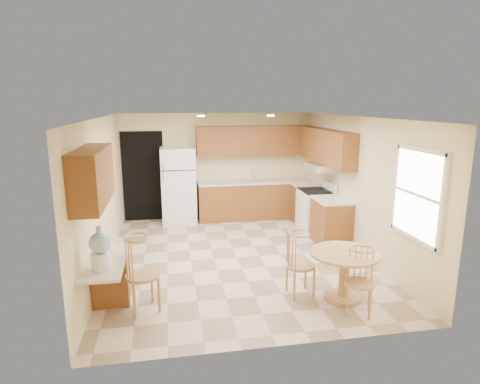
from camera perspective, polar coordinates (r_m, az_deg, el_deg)
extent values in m
plane|color=beige|center=(7.35, -0.45, -9.28)|extent=(5.50, 5.50, 0.00)
cube|color=white|center=(6.82, -0.49, 10.58)|extent=(4.50, 5.50, 0.02)
cube|color=beige|center=(9.66, -3.22, 3.73)|extent=(4.50, 0.02, 2.50)
cube|color=beige|center=(4.40, 5.63, -7.33)|extent=(4.50, 0.02, 2.50)
cube|color=beige|center=(6.98, -19.01, -0.44)|extent=(0.02, 5.50, 2.50)
cube|color=beige|center=(7.68, 16.32, 0.90)|extent=(0.02, 5.50, 2.50)
cube|color=black|center=(9.63, -13.60, 2.15)|extent=(0.90, 0.02, 2.10)
cube|color=brown|center=(9.67, 2.21, -1.18)|extent=(2.75, 0.60, 0.87)
cube|color=beige|center=(9.57, 2.23, 1.47)|extent=(2.75, 0.63, 0.04)
cube|color=brown|center=(9.41, 9.40, -1.74)|extent=(0.60, 0.59, 0.87)
cube|color=beige|center=(9.31, 9.50, 0.98)|extent=(0.63, 0.59, 0.04)
cube|color=brown|center=(8.10, 12.81, -4.25)|extent=(0.60, 0.80, 0.87)
cube|color=beige|center=(7.99, 12.97, -1.12)|extent=(0.63, 0.80, 0.04)
cube|color=brown|center=(9.57, 2.11, 7.27)|extent=(2.75, 0.33, 0.70)
cube|color=brown|center=(8.61, 12.02, 6.41)|extent=(0.33, 2.42, 0.70)
cube|color=brown|center=(5.28, -20.24, 2.08)|extent=(0.33, 1.40, 0.70)
cube|color=silver|center=(9.57, 2.09, 1.59)|extent=(0.78, 0.44, 0.01)
cube|color=silver|center=(8.61, 11.44, 3.54)|extent=(0.50, 0.76, 0.14)
cube|color=brown|center=(5.97, -17.85, -11.58)|extent=(0.48, 0.42, 0.72)
cube|color=beige|center=(5.47, -18.64, -9.46)|extent=(0.50, 1.20, 0.04)
cube|color=white|center=(6.06, 24.00, -0.34)|extent=(0.05, 1.00, 1.20)
cube|color=white|center=(5.96, 24.46, 5.47)|extent=(0.05, 1.10, 0.06)
cube|color=white|center=(6.21, 23.41, -5.93)|extent=(0.05, 1.10, 0.06)
cube|color=white|center=(5.63, 26.89, -1.54)|extent=(0.05, 0.06, 1.28)
cube|color=white|center=(6.49, 21.35, 0.69)|extent=(0.05, 0.06, 1.28)
cylinder|color=white|center=(7.95, -5.59, 10.71)|extent=(0.14, 0.14, 0.02)
cylinder|color=white|center=(8.19, 4.40, 10.79)|extent=(0.14, 0.14, 0.02)
cube|color=white|center=(9.32, -8.74, 0.91)|extent=(0.77, 0.72, 1.75)
cube|color=black|center=(8.88, -8.76, 3.04)|extent=(0.76, 0.01, 0.02)
cube|color=silver|center=(8.89, -10.84, 2.29)|extent=(0.03, 0.03, 0.18)
cube|color=silver|center=(8.85, -10.89, 3.60)|extent=(0.03, 0.03, 0.14)
cube|color=white|center=(8.78, 10.67, -2.73)|extent=(0.65, 0.76, 0.90)
cube|color=black|center=(8.67, 10.80, 0.17)|extent=(0.64, 0.75, 0.02)
cube|color=white|center=(8.76, 12.54, 0.85)|extent=(0.06, 0.76, 0.18)
cylinder|color=tan|center=(6.09, 14.31, -14.30)|extent=(0.52, 0.52, 0.06)
cylinder|color=tan|center=(5.96, 14.48, -11.56)|extent=(0.13, 0.13, 0.64)
cylinder|color=tan|center=(5.82, 14.67, -8.46)|extent=(0.96, 0.96, 0.04)
cylinder|color=tan|center=(5.93, 8.61, -10.31)|extent=(0.42, 0.42, 0.04)
cylinder|color=tan|center=(6.11, 6.73, -11.84)|extent=(0.04, 0.04, 0.45)
cylinder|color=tan|center=(6.20, 9.42, -11.56)|extent=(0.04, 0.04, 0.45)
cylinder|color=tan|center=(5.85, 7.59, -13.02)|extent=(0.04, 0.04, 0.45)
cylinder|color=tan|center=(5.94, 10.40, -12.70)|extent=(0.04, 0.04, 0.45)
cylinder|color=tan|center=(5.63, 16.66, -12.36)|extent=(0.39, 0.39, 0.04)
cylinder|color=tan|center=(5.78, 14.62, -13.87)|extent=(0.03, 0.03, 0.42)
cylinder|color=tan|center=(5.89, 17.15, -13.49)|extent=(0.03, 0.03, 0.42)
cylinder|color=tan|center=(5.55, 15.85, -15.08)|extent=(0.03, 0.03, 0.42)
cylinder|color=tan|center=(5.67, 18.46, -14.64)|extent=(0.03, 0.03, 0.42)
cylinder|color=tan|center=(5.60, -13.68, -11.49)|extent=(0.46, 0.46, 0.04)
cylinder|color=tan|center=(5.87, -15.10, -13.07)|extent=(0.04, 0.04, 0.49)
cylinder|color=tan|center=(5.84, -11.82, -12.99)|extent=(0.04, 0.04, 0.49)
cylinder|color=tan|center=(5.57, -15.38, -14.52)|extent=(0.04, 0.04, 0.49)
cylinder|color=tan|center=(5.55, -11.90, -14.44)|extent=(0.04, 0.04, 0.49)
cylinder|color=white|center=(5.20, -19.13, -9.24)|extent=(0.24, 0.24, 0.20)
sphere|color=#88B5D2|center=(5.12, -19.32, -6.83)|extent=(0.26, 0.26, 0.26)
cylinder|color=#88B5D2|center=(5.07, -19.46, -5.04)|extent=(0.06, 0.06, 0.07)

